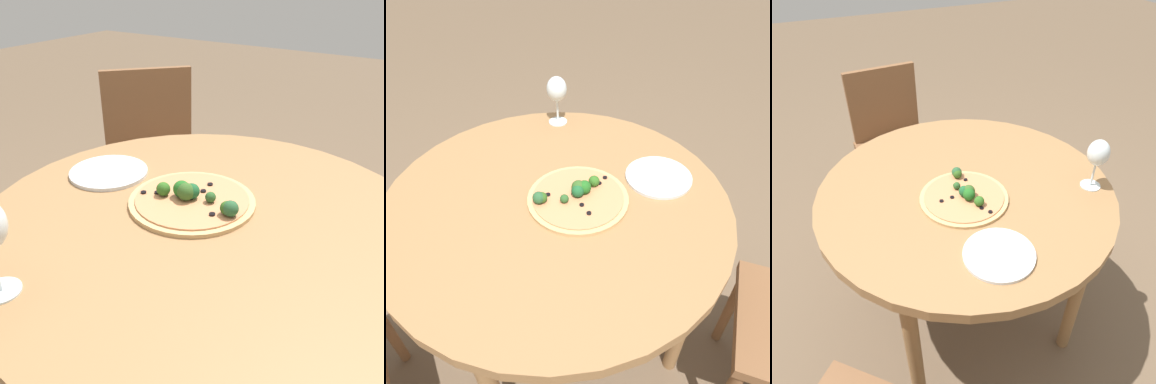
{
  "view_description": "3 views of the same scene",
  "coord_description": "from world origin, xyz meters",
  "views": [
    {
      "loc": [
        0.71,
        0.42,
        1.24
      ],
      "look_at": [
        -0.03,
        -0.06,
        0.76
      ],
      "focal_mm": 40.0,
      "sensor_mm": 36.0,
      "label": 1
    },
    {
      "loc": [
        -0.79,
        0.28,
        1.48
      ],
      "look_at": [
        -0.03,
        -0.06,
        0.76
      ],
      "focal_mm": 35.0,
      "sensor_mm": 36.0,
      "label": 2
    },
    {
      "loc": [
        -0.43,
        -0.97,
        1.54
      ],
      "look_at": [
        -0.03,
        -0.06,
        0.76
      ],
      "focal_mm": 35.0,
      "sensor_mm": 36.0,
      "label": 3
    }
  ],
  "objects": [
    {
      "name": "pizza",
      "position": [
        -0.03,
        -0.06,
        0.75
      ],
      "size": [
        0.3,
        0.3,
        0.06
      ],
      "color": "tan",
      "rests_on": "dining_table"
    },
    {
      "name": "chair_2",
      "position": [
        -0.59,
        -0.62,
        0.48
      ],
      "size": [
        0.57,
        0.57,
        0.85
      ],
      "rotation": [
        0.0,
        0.0,
        -3.91
      ],
      "color": "brown",
      "rests_on": "ground_plane"
    },
    {
      "name": "dining_table",
      "position": [
        0.0,
        0.0,
        0.66
      ],
      "size": [
        1.04,
        1.04,
        0.73
      ],
      "color": "olive",
      "rests_on": "ground_plane"
    },
    {
      "name": "plate_near",
      "position": [
        -0.04,
        -0.34,
        0.74
      ],
      "size": [
        0.21,
        0.21,
        0.01
      ],
      "color": "silver",
      "rests_on": "dining_table"
    }
  ]
}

